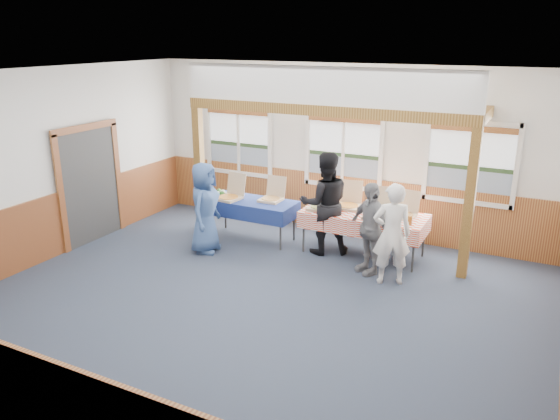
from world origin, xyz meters
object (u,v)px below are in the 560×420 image
(table_right, at_px, (364,216))
(person_grey, at_px, (370,228))
(table_left, at_px, (251,203))
(woman_white, at_px, (392,234))
(man_blue, at_px, (205,208))
(woman_black, at_px, (325,203))

(table_right, distance_m, person_grey, 0.76)
(table_right, bearing_deg, person_grey, -87.43)
(table_left, xyz_separation_m, person_grey, (2.45, -0.48, 0.06))
(table_right, relative_size, woman_white, 1.44)
(table_right, distance_m, man_blue, 2.77)
(table_left, relative_size, person_grey, 1.18)
(table_left, relative_size, man_blue, 1.10)
(table_right, relative_size, man_blue, 1.43)
(woman_white, relative_size, man_blue, 0.99)
(person_grey, bearing_deg, table_left, -156.29)
(table_left, bearing_deg, table_right, 14.52)
(woman_black, relative_size, person_grey, 1.20)
(woman_white, relative_size, woman_black, 0.89)
(table_right, height_order, man_blue, man_blue)
(table_left, height_order, person_grey, person_grey)
(table_right, height_order, person_grey, person_grey)
(woman_white, height_order, woman_black, woman_black)
(table_left, height_order, woman_black, woman_black)
(table_left, distance_m, table_right, 2.13)
(table_right, bearing_deg, woman_white, -73.64)
(table_right, bearing_deg, man_blue, -178.97)
(table_left, xyz_separation_m, woman_white, (2.87, -0.71, 0.11))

